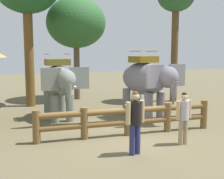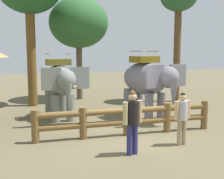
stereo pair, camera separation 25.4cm
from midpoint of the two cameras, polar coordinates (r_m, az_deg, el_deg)
ground_plane at (r=9.87m, az=4.18°, el=-9.26°), size 60.00×60.00×0.00m
log_fence at (r=9.91m, az=3.69°, el=-5.60°), size 6.27×0.71×1.05m
elephant_near_left at (r=12.31m, az=-9.67°, el=1.38°), size 1.84×3.21×2.77m
elephant_center at (r=12.40m, az=7.51°, el=1.79°), size 1.99×3.44×2.90m
tourist_woman_in_black at (r=8.00m, az=4.96°, el=-5.66°), size 0.62×0.41×1.78m
tourist_man_in_blue at (r=9.09m, az=14.42°, el=-4.84°), size 0.57×0.35×1.62m
tree_far_left at (r=17.48m, az=-6.14°, el=12.81°), size 3.46×3.46×5.98m
tree_back_center at (r=17.12m, az=13.38°, el=16.52°), size 2.07×2.07×6.79m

